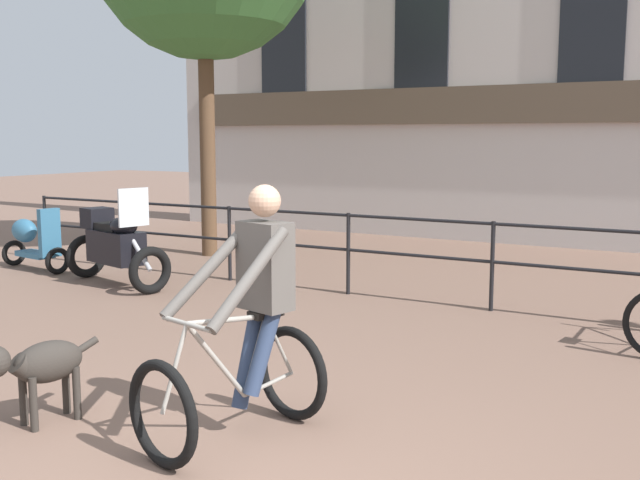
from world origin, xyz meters
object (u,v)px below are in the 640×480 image
object	(u,v)px
dog	(36,365)
parked_motorcycle	(115,244)
parked_scooter	(33,240)
cyclist_with_bike	(247,326)

from	to	relation	value
dog	parked_motorcycle	size ratio (longest dim) A/B	0.49
parked_motorcycle	parked_scooter	xyz separation A→B (m)	(-1.98, 0.27, -0.10)
cyclist_with_bike	parked_motorcycle	distance (m)	5.66
parked_motorcycle	parked_scooter	distance (m)	2.00
cyclist_with_bike	parked_scooter	bearing A→B (deg)	164.82
dog	parked_scooter	distance (m)	6.65
cyclist_with_bike	dog	world-z (taller)	cyclist_with_bike
dog	parked_motorcycle	xyz separation A→B (m)	(-3.17, 3.95, 0.12)
parked_motorcycle	parked_scooter	world-z (taller)	parked_motorcycle
dog	parked_scooter	world-z (taller)	parked_scooter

